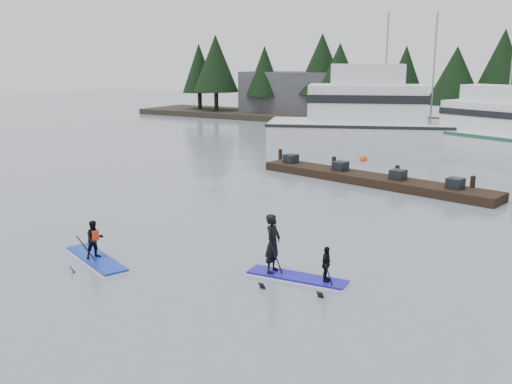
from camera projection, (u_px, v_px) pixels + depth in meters
The scene contains 10 objects.
ground at pixel (162, 261), 18.46m from camera, with size 160.00×160.00×0.00m, color slate.
far_shore at pixel (450, 125), 53.61m from camera, with size 70.00×8.00×0.60m, color #2D281E.
treeline at pixel (450, 128), 53.67m from camera, with size 60.00×4.00×8.00m, color black, non-canonical shape.
waterfront_building at pixel (323, 96), 61.71m from camera, with size 18.00×6.00×5.00m, color #4C4C51.
fishing_boat_large at pixel (388, 130), 45.62m from camera, with size 20.81×12.68×11.10m.
fishing_boat_medium at pixel (509, 142), 40.62m from camera, with size 15.68×9.87×8.94m.
floating_dock at pixel (372, 180), 29.85m from camera, with size 13.37×1.78×0.45m, color black.
buoy_b at pixel (363, 161), 36.65m from camera, with size 0.48×0.48×0.48m, color #E94D0B.
paddleboard_solo at pixel (95, 248), 18.40m from camera, with size 3.33×1.97×1.82m.
paddleboard_duo at pixel (288, 256), 16.93m from camera, with size 3.08×1.23×2.46m.
Camera 1 is at (11.51, -13.49, 6.40)m, focal length 40.00 mm.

